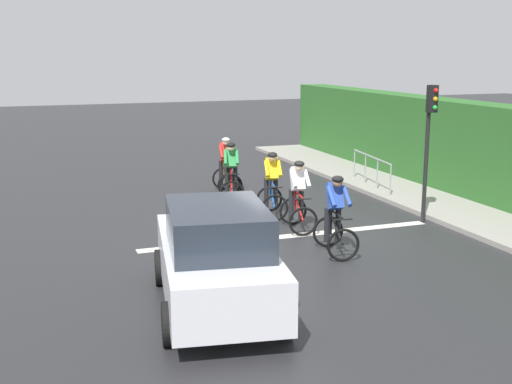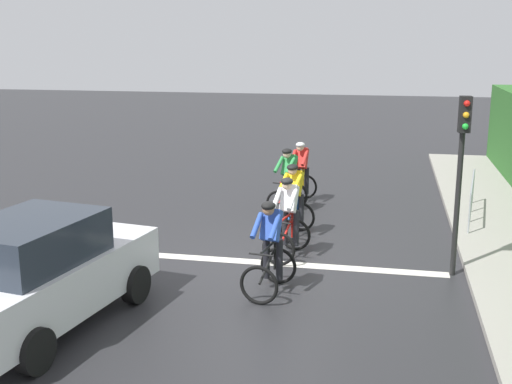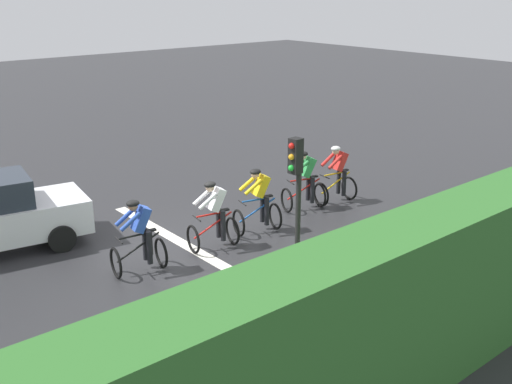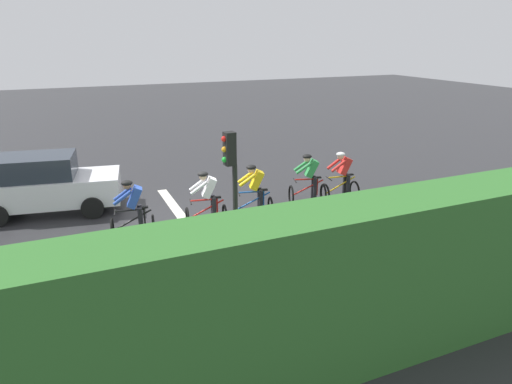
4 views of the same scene
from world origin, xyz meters
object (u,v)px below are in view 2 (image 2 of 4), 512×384
cyclist_second (288,182)px  car_white (40,273)px  pedestrian_railing_kerbside (472,191)px  cyclist_trailing (270,249)px  cyclist_mid (294,202)px  cyclist_fourth (288,219)px  traffic_light_near_crossing (461,159)px  cyclist_lead (301,174)px

cyclist_second → car_white: bearing=-109.5°
pedestrian_railing_kerbside → cyclist_trailing: bearing=-125.9°
cyclist_mid → cyclist_fourth: size_ratio=1.00×
cyclist_trailing → car_white: bearing=-147.0°
pedestrian_railing_kerbside → cyclist_mid: bearing=-153.0°
cyclist_fourth → cyclist_mid: bearing=93.9°
cyclist_second → traffic_light_near_crossing: 5.57m
cyclist_fourth → pedestrian_railing_kerbside: (3.92, 3.48, -0.03)m
cyclist_fourth → cyclist_lead: bearing=94.4°
cyclist_trailing → car_white: (-3.15, -2.05, 0.08)m
cyclist_second → traffic_light_near_crossing: (3.72, -3.90, 1.43)m
cyclist_second → pedestrian_railing_kerbside: cyclist_second is taller
cyclist_fourth → traffic_light_near_crossing: traffic_light_near_crossing is taller
car_white → traffic_light_near_crossing: size_ratio=1.29×
cyclist_mid → traffic_light_near_crossing: traffic_light_near_crossing is taller
cyclist_lead → pedestrian_railing_kerbside: size_ratio=0.57×
cyclist_second → cyclist_trailing: bearing=-84.5°
cyclist_second → cyclist_fourth: bearing=-81.3°
cyclist_lead → cyclist_trailing: (0.34, -6.48, 0.00)m
cyclist_trailing → car_white: car_white is taller
car_white → cyclist_lead: bearing=71.7°
cyclist_lead → cyclist_trailing: bearing=-87.0°
cyclist_mid → pedestrian_railing_kerbside: cyclist_mid is taller
car_white → traffic_light_near_crossing: traffic_light_near_crossing is taller
car_white → cyclist_fourth: bearing=51.7°
cyclist_mid → pedestrian_railing_kerbside: bearing=27.0°
car_white → cyclist_mid: bearing=60.5°
cyclist_second → cyclist_fourth: (0.53, -3.44, 0.00)m
traffic_light_near_crossing → cyclist_trailing: bearing=-154.9°
cyclist_fourth → pedestrian_railing_kerbside: 5.24m
cyclist_mid → traffic_light_near_crossing: size_ratio=0.50×
cyclist_second → car_white: (-2.64, -7.45, 0.08)m
cyclist_lead → pedestrian_railing_kerbside: 4.40m
car_white → pedestrian_railing_kerbside: size_ratio=1.48×
cyclist_lead → cyclist_mid: bearing=-85.3°
cyclist_lead → cyclist_second: (-0.18, -1.08, 0.00)m
cyclist_mid → car_white: (-3.07, -5.43, 0.08)m
cyclist_lead → traffic_light_near_crossing: traffic_light_near_crossing is taller
cyclist_second → pedestrian_railing_kerbside: size_ratio=0.57×
car_white → pedestrian_railing_kerbside: 10.31m
cyclist_lead → cyclist_second: size_ratio=1.00×
cyclist_second → car_white: car_white is taller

